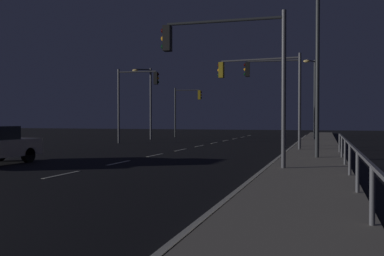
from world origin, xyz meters
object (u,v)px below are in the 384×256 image
(traffic_light_overhead_east, at_px, (135,91))
(street_lamp_corner, at_px, (313,91))
(traffic_light_far_center, at_px, (228,58))
(traffic_light_far_right, at_px, (262,82))
(traffic_light_far_left, at_px, (187,103))
(street_lamp_far_end, at_px, (148,96))
(traffic_light_near_right, at_px, (276,84))
(street_lamp_mid_block, at_px, (315,51))

(traffic_light_overhead_east, height_order, street_lamp_corner, street_lamp_corner)
(traffic_light_overhead_east, distance_m, traffic_light_far_center, 18.13)
(traffic_light_far_right, bearing_deg, traffic_light_far_left, 121.60)
(traffic_light_far_right, distance_m, traffic_light_far_center, 9.97)
(traffic_light_far_right, relative_size, street_lamp_corner, 0.80)
(traffic_light_far_right, xyz_separation_m, traffic_light_overhead_east, (-10.49, 4.69, -0.05))
(traffic_light_overhead_east, xyz_separation_m, street_lamp_corner, (13.04, 7.95, 0.25))
(street_lamp_far_end, bearing_deg, traffic_light_far_right, -41.97)
(traffic_light_far_right, relative_size, traffic_light_far_center, 1.00)
(traffic_light_overhead_east, distance_m, traffic_light_near_right, 11.20)
(traffic_light_far_center, bearing_deg, street_lamp_corner, 84.04)
(traffic_light_far_center, xyz_separation_m, street_lamp_far_end, (-12.39, 20.94, -0.05))
(traffic_light_overhead_east, relative_size, traffic_light_far_center, 1.05)
(traffic_light_far_right, relative_size, street_lamp_mid_block, 0.68)
(traffic_light_overhead_east, relative_size, street_lamp_mid_block, 0.71)
(street_lamp_corner, relative_size, street_lamp_far_end, 1.03)
(traffic_light_far_right, relative_size, traffic_light_overhead_east, 0.95)
(street_lamp_corner, bearing_deg, traffic_light_far_left, 162.13)
(street_lamp_mid_block, height_order, street_lamp_far_end, street_lamp_mid_block)
(traffic_light_far_right, distance_m, traffic_light_overhead_east, 11.49)
(traffic_light_near_right, distance_m, street_lamp_far_end, 15.22)
(traffic_light_near_right, xyz_separation_m, street_lamp_far_end, (-12.71, 8.37, -0.15))
(traffic_light_far_center, height_order, street_lamp_mid_block, street_lamp_mid_block)
(traffic_light_far_left, bearing_deg, street_lamp_mid_block, -58.32)
(traffic_light_far_left, relative_size, traffic_light_far_center, 0.94)
(street_lamp_far_end, bearing_deg, traffic_light_near_right, -33.37)
(traffic_light_far_right, distance_m, traffic_light_near_right, 2.65)
(traffic_light_far_right, xyz_separation_m, traffic_light_far_center, (0.19, -9.96, -0.01))
(traffic_light_overhead_east, bearing_deg, street_lamp_mid_block, -35.35)
(traffic_light_far_center, relative_size, street_lamp_far_end, 0.83)
(traffic_light_overhead_east, distance_m, street_lamp_far_end, 6.52)
(street_lamp_mid_block, relative_size, street_lamp_far_end, 1.22)
(traffic_light_overhead_east, bearing_deg, street_lamp_corner, 31.38)
(traffic_light_far_left, bearing_deg, traffic_light_far_right, -58.40)
(street_lamp_mid_block, bearing_deg, traffic_light_overhead_east, 144.65)
(traffic_light_far_right, xyz_separation_m, traffic_light_near_right, (0.51, 2.60, 0.09))
(street_lamp_mid_block, xyz_separation_m, street_lamp_far_end, (-15.29, 15.92, -0.94))
(street_lamp_corner, distance_m, street_lamp_far_end, 14.84)
(traffic_light_near_right, xyz_separation_m, street_lamp_corner, (2.03, 10.03, 0.11))
(traffic_light_far_center, xyz_separation_m, street_lamp_corner, (2.36, 22.60, 0.21))
(street_lamp_corner, xyz_separation_m, street_lamp_far_end, (-14.75, -1.66, -0.26))
(traffic_light_far_left, distance_m, street_lamp_far_end, 6.12)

